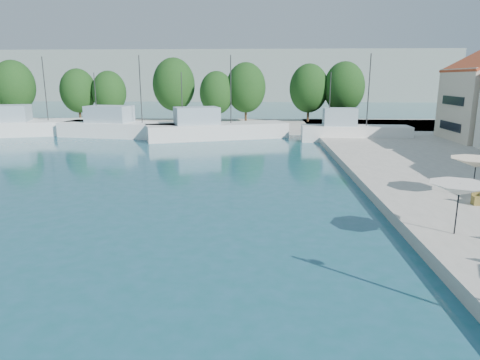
# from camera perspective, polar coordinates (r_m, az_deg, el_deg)

# --- Properties ---
(quay_far) EXTENTS (90.00, 16.00, 0.60)m
(quay_far) POSITION_cam_1_polar(r_m,az_deg,el_deg) (63.90, -3.81, 7.25)
(quay_far) COLOR #A6A195
(quay_far) RESTS_ON ground
(hill_west) EXTENTS (180.00, 40.00, 16.00)m
(hill_west) POSITION_cam_1_polar(r_m,az_deg,el_deg) (158.86, -7.94, 13.55)
(hill_west) COLOR gray
(hill_west) RESTS_ON ground
(hill_east) EXTENTS (140.00, 40.00, 12.00)m
(hill_east) POSITION_cam_1_polar(r_m,az_deg,el_deg) (180.70, 16.33, 12.48)
(hill_east) COLOR gray
(hill_east) RESTS_ON ground
(trawler_01) EXTENTS (22.73, 12.22, 10.20)m
(trawler_01) POSITION_cam_1_polar(r_m,az_deg,el_deg) (61.99, -26.68, 6.39)
(trawler_01) COLOR white
(trawler_01) RESTS_ON ground
(trawler_02) EXTENTS (17.79, 7.19, 10.20)m
(trawler_02) POSITION_cam_1_polar(r_m,az_deg,el_deg) (55.30, -14.93, 6.68)
(trawler_02) COLOR white
(trawler_02) RESTS_ON ground
(trawler_03) EXTENTS (17.36, 9.87, 10.20)m
(trawler_03) POSITION_cam_1_polar(r_m,az_deg,el_deg) (52.00, -3.48, 6.71)
(trawler_03) COLOR silver
(trawler_03) RESTS_ON ground
(trawler_04) EXTENTS (12.33, 3.51, 10.20)m
(trawler_04) POSITION_cam_1_polar(r_m,az_deg,el_deg) (51.28, 14.74, 6.21)
(trawler_04) COLOR silver
(trawler_04) RESTS_ON ground
(tree_01) EXTENTS (6.27, 6.27, 9.28)m
(tree_01) POSITION_cam_1_polar(r_m,az_deg,el_deg) (75.12, -27.94, 10.99)
(tree_01) COLOR #3F2B19
(tree_01) RESTS_ON quay_far
(tree_02) EXTENTS (5.44, 5.44, 8.05)m
(tree_02) POSITION_cam_1_polar(r_m,az_deg,el_deg) (72.34, -20.78, 11.06)
(tree_02) COLOR #3F2B19
(tree_02) RESTS_ON quay_far
(tree_03) EXTENTS (5.20, 5.20, 7.70)m
(tree_03) POSITION_cam_1_polar(r_m,az_deg,el_deg) (70.56, -17.05, 11.14)
(tree_03) COLOR #3F2B19
(tree_03) RESTS_ON quay_far
(tree_04) EXTENTS (6.54, 6.54, 9.68)m
(tree_04) POSITION_cam_1_polar(r_m,az_deg,el_deg) (68.96, -8.80, 12.47)
(tree_04) COLOR #3F2B19
(tree_04) RESTS_ON quay_far
(tree_05) EXTENTS (5.15, 5.15, 7.62)m
(tree_05) POSITION_cam_1_polar(r_m,az_deg,el_deg) (66.05, -3.14, 11.54)
(tree_05) COLOR #3F2B19
(tree_05) RESTS_ON quay_far
(tree_06) EXTENTS (6.03, 6.03, 8.92)m
(tree_06) POSITION_cam_1_polar(r_m,az_deg,el_deg) (66.41, 0.78, 12.22)
(tree_06) COLOR #3F2B19
(tree_06) RESTS_ON quay_far
(tree_07) EXTENTS (5.90, 5.90, 8.74)m
(tree_07) POSITION_cam_1_polar(r_m,az_deg,el_deg) (67.43, 9.17, 11.98)
(tree_07) COLOR #3F2B19
(tree_07) RESTS_ON quay_far
(tree_08) EXTENTS (6.09, 6.09, 9.02)m
(tree_08) POSITION_cam_1_polar(r_m,az_deg,el_deg) (67.36, 13.71, 11.91)
(tree_08) COLOR #3F2B19
(tree_08) RESTS_ON quay_far
(umbrella_white) EXTENTS (2.53, 2.53, 2.22)m
(umbrella_white) POSITION_cam_1_polar(r_m,az_deg,el_deg) (20.01, 27.22, -1.10)
(umbrella_white) COLOR black
(umbrella_white) RESTS_ON quay_right
(umbrella_cream) EXTENTS (2.77, 2.77, 2.17)m
(umbrella_cream) POSITION_cam_1_polar(r_m,az_deg,el_deg) (27.03, 28.97, 2.02)
(umbrella_cream) COLOR black
(umbrella_cream) RESTS_ON quay_right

